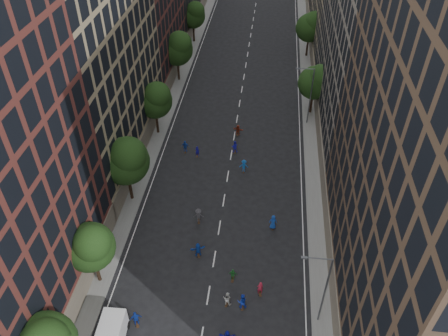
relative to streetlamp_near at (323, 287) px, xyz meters
name	(u,v)px	position (x,y,z in m)	size (l,w,h in m)	color
ground	(234,138)	(-10.37, 28.00, -5.17)	(240.00, 240.00, 0.00)	black
sidewalk_left	(164,105)	(-22.37, 35.50, -5.09)	(4.00, 105.00, 0.15)	slate
sidewalk_right	(315,114)	(1.63, 35.50, -5.09)	(4.00, 105.00, 0.15)	slate
bldg_left_b	(68,33)	(-29.37, 23.00, 11.83)	(14.00, 26.00, 34.00)	#988663
bldg_right_b	(392,21)	(8.63, 32.00, 11.33)	(14.00, 28.00, 33.00)	#6E665B
tree_left_1	(91,246)	(-21.39, 1.86, 0.38)	(4.80, 4.80, 8.21)	black
tree_left_2	(126,159)	(-21.36, 13.83, 1.19)	(5.60, 5.60, 9.45)	black
tree_left_3	(155,99)	(-21.38, 27.85, 0.65)	(5.00, 5.00, 8.58)	black
tree_left_4	(178,48)	(-21.37, 43.84, 0.93)	(5.40, 5.40, 9.08)	black
tree_left_5	(194,14)	(-21.39, 59.86, 0.51)	(4.80, 4.80, 8.33)	black
tree_right_a	(316,81)	(1.02, 35.85, 0.46)	(5.00, 5.00, 8.39)	black
tree_right_b	(311,26)	(1.02, 55.85, 0.79)	(5.20, 5.20, 8.83)	black
streetlamp_near	(323,287)	(0.00, 0.00, 0.00)	(2.64, 0.22, 9.06)	#595B60
streetlamp_far	(309,93)	(0.00, 33.00, 0.00)	(2.64, 0.22, 9.06)	#595B60
skater_2	(242,301)	(-6.98, 0.57, -4.23)	(0.91, 0.71, 1.88)	#1631B6
skater_4	(136,319)	(-16.53, -2.33, -4.25)	(1.08, 0.45, 1.84)	navy
skater_7	(260,288)	(-5.34, 2.31, -4.32)	(0.62, 0.41, 1.70)	#AD1C33
skater_8	(227,299)	(-8.42, 0.76, -4.32)	(0.82, 0.64, 1.69)	beige
skater_9	(199,216)	(-12.84, 11.14, -4.21)	(1.24, 0.71, 1.92)	#3A393E
skater_10	(233,275)	(-8.15, 3.61, -4.40)	(0.90, 0.37, 1.53)	#23742D
skater_11	(198,250)	(-12.13, 6.29, -4.29)	(1.63, 0.52, 1.75)	#153EAC
skater_12	(273,222)	(-4.32, 11.13, -4.23)	(0.91, 0.59, 1.87)	#133DA0
skater_13	(197,151)	(-14.96, 23.27, -4.41)	(0.56, 0.37, 1.53)	#18139C
skater_14	(235,147)	(-9.98, 24.67, -4.28)	(0.86, 0.67, 1.78)	#1716B9
skater_15	(244,166)	(-8.38, 20.68, -4.26)	(1.18, 0.68, 1.82)	#1554B0
skater_16	(185,147)	(-16.74, 23.96, -4.27)	(1.05, 0.44, 1.80)	#13389F
skater_17	(238,130)	(-9.88, 28.77, -4.35)	(1.51, 0.48, 1.63)	#992F19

